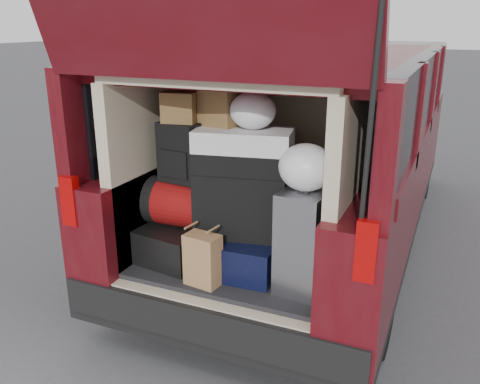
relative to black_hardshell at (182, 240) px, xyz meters
The scene contains 15 objects.
ground 0.78m from the black_hardshell, 19.73° to the right, with size 80.00×80.00×0.00m, color #3B3B3E.
minivan 1.78m from the black_hardshell, 77.09° to the left, with size 1.90×5.35×2.77m.
load_floor 0.57m from the black_hardshell, 18.84° to the left, with size 1.24×1.05×0.55m, color black.
black_hardshell is the anchor object (origin of this frame).
navy_hardshell 0.47m from the black_hardshell, ahead, with size 0.41×0.51×0.22m, color black.
silver_roller 0.88m from the black_hardshell, ahead, with size 0.25×0.40×0.60m, color silver.
kraft_bag 0.42m from the black_hardshell, 43.62° to the right, with size 0.20×0.13×0.31m, color #A37649.
red_duffel 0.26m from the black_hardshell, 21.43° to the right, with size 0.46×0.30×0.30m, color maroon.
black_soft_case 0.52m from the black_hardshell, ahead, with size 0.55×0.33×0.40m, color black.
backpack 0.60m from the black_hardshell, 25.85° to the right, with size 0.26×0.16×0.37m, color black.
twotone_duffel 0.77m from the black_hardshell, ahead, with size 0.57×0.29×0.25m, color silver.
grocery_sack_lower 0.87m from the black_hardshell, 22.81° to the left, with size 0.20×0.16×0.18m, color olive.
grocery_sack_upper 0.92m from the black_hardshell, 20.47° to the left, with size 0.23×0.19×0.23m, color olive.
plastic_bag_center 0.99m from the black_hardshell, ahead, with size 0.27×0.25×0.22m, color white.
plastic_bag_right 1.05m from the black_hardshell, ahead, with size 0.30×0.28×0.26m, color white.
Camera 1 is at (1.17, -2.51, 2.02)m, focal length 38.00 mm.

